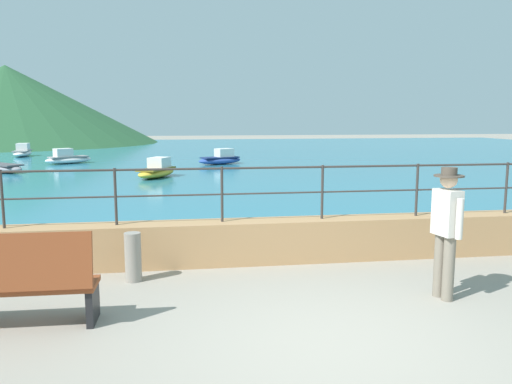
{
  "coord_description": "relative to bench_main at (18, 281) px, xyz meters",
  "views": [
    {
      "loc": [
        -1.52,
        -4.99,
        2.4
      ],
      "look_at": [
        -0.2,
        3.7,
        1.1
      ],
      "focal_mm": 36.04,
      "sensor_mm": 36.0,
      "label": 1
    }
  ],
  "objects": [
    {
      "name": "ground_plane",
      "position": [
        3.35,
        -0.93,
        -0.56
      ],
      "size": [
        120.0,
        120.0,
        0.0
      ],
      "primitive_type": "plane",
      "color": "gray"
    },
    {
      "name": "promenade_wall",
      "position": [
        3.35,
        2.27,
        -0.21
      ],
      "size": [
        20.0,
        0.56,
        0.7
      ],
      "primitive_type": "cube",
      "color": "tan",
      "rests_on": "ground"
    },
    {
      "name": "railing",
      "position": [
        3.35,
        2.27,
        0.76
      ],
      "size": [
        18.44,
        0.04,
        0.9
      ],
      "color": "#383330",
      "rests_on": "promenade_wall"
    },
    {
      "name": "lake_water",
      "position": [
        3.35,
        24.91,
        -0.53
      ],
      "size": [
        64.0,
        44.32,
        0.06
      ],
      "primitive_type": "cube",
      "color": "teal",
      "rests_on": "ground"
    },
    {
      "name": "hill_main",
      "position": [
        -12.75,
        41.95,
        2.82
      ],
      "size": [
        25.75,
        25.75,
        6.76
      ],
      "primitive_type": "cone",
      "color": "#285633",
      "rests_on": "ground"
    },
    {
      "name": "bench_main",
      "position": [
        0.0,
        0.0,
        0.0
      ],
      "size": [
        1.71,
        0.59,
        1.13
      ],
      "color": "brown",
      "rests_on": "ground"
    },
    {
      "name": "person_walking",
      "position": [
        5.26,
        0.19,
        0.42
      ],
      "size": [
        0.38,
        0.56,
        1.75
      ],
      "color": "slate",
      "rests_on": "ground"
    },
    {
      "name": "bollard",
      "position": [
        1.14,
        1.55,
        -0.2
      ],
      "size": [
        0.24,
        0.24,
        0.72
      ],
      "primitive_type": "cylinder",
      "color": "gray",
      "rests_on": "ground"
    },
    {
      "name": "boat_0",
      "position": [
        3.89,
        19.32,
        -0.23
      ],
      "size": [
        2.47,
        1.78,
        0.76
      ],
      "color": "#2D4C9E",
      "rests_on": "lake_water"
    },
    {
      "name": "boat_1",
      "position": [
        -5.47,
        16.89,
        -0.3
      ],
      "size": [
        2.32,
        2.19,
        0.36
      ],
      "color": "gray",
      "rests_on": "lake_water"
    },
    {
      "name": "boat_2",
      "position": [
        1.0,
        14.16,
        -0.23
      ],
      "size": [
        1.82,
        2.46,
        0.76
      ],
      "color": "gold",
      "rests_on": "lake_water"
    },
    {
      "name": "boat_3",
      "position": [
        -7.25,
        26.04,
        -0.23
      ],
      "size": [
        1.03,
        2.35,
        0.76
      ],
      "color": "white",
      "rests_on": "lake_water"
    },
    {
      "name": "boat_5",
      "position": [
        -3.65,
        20.76,
        -0.23
      ],
      "size": [
        2.42,
        1.99,
        0.76
      ],
      "color": "white",
      "rests_on": "lake_water"
    }
  ]
}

